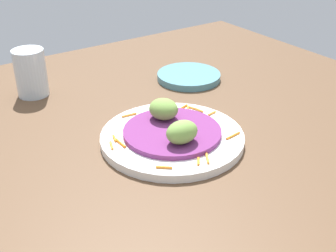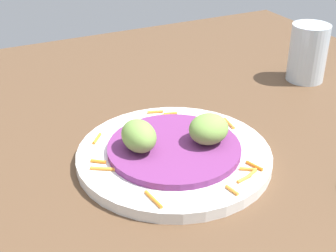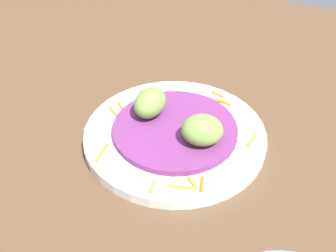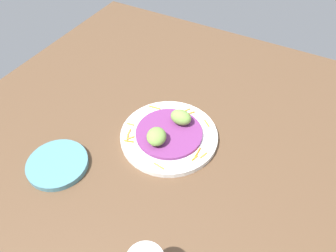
{
  "view_description": "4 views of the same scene",
  "coord_description": "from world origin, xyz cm",
  "px_view_note": "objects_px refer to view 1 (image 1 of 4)",
  "views": [
    {
      "loc": [
        -39.61,
        -52.2,
        41.0
      ],
      "look_at": [
        -3.19,
        0.88,
        5.49
      ],
      "focal_mm": 46.95,
      "sensor_mm": 36.0,
      "label": 1
    },
    {
      "loc": [
        43.09,
        -22.01,
        35.37
      ],
      "look_at": [
        -3.64,
        1.09,
        6.32
      ],
      "focal_mm": 50.61,
      "sensor_mm": 36.0,
      "label": 2
    },
    {
      "loc": [
        38.1,
        19.44,
        40.82
      ],
      "look_at": [
        -1.42,
        0.48,
        4.68
      ],
      "focal_mm": 45.7,
      "sensor_mm": 36.0,
      "label": 3
    },
    {
      "loc": [
        -27.64,
        48.79,
        63.63
      ],
      "look_at": [
        -1.85,
        1.27,
        6.34
      ],
      "focal_mm": 34.16,
      "sensor_mm": 36.0,
      "label": 4
    }
  ],
  "objects_px": {
    "guac_scoop_left": "(182,132)",
    "side_plate_small": "(189,76)",
    "guac_scoop_center": "(164,109)",
    "water_glass": "(31,73)",
    "main_plate": "(172,138)"
  },
  "relations": [
    {
      "from": "guac_scoop_center",
      "to": "side_plate_small",
      "type": "bearing_deg",
      "value": 42.25
    },
    {
      "from": "guac_scoop_left",
      "to": "side_plate_small",
      "type": "bearing_deg",
      "value": 51.03
    },
    {
      "from": "guac_scoop_left",
      "to": "side_plate_small",
      "type": "distance_m",
      "value": 0.32
    },
    {
      "from": "guac_scoop_left",
      "to": "guac_scoop_center",
      "type": "distance_m",
      "value": 0.09
    },
    {
      "from": "main_plate",
      "to": "water_glass",
      "type": "distance_m",
      "value": 0.35
    },
    {
      "from": "water_glass",
      "to": "side_plate_small",
      "type": "bearing_deg",
      "value": -20.5
    },
    {
      "from": "water_glass",
      "to": "guac_scoop_center",
      "type": "bearing_deg",
      "value": -63.21
    },
    {
      "from": "guac_scoop_left",
      "to": "side_plate_small",
      "type": "relative_size",
      "value": 0.38
    },
    {
      "from": "guac_scoop_center",
      "to": "side_plate_small",
      "type": "xyz_separation_m",
      "value": [
        0.18,
        0.16,
        -0.03
      ]
    },
    {
      "from": "guac_scoop_center",
      "to": "water_glass",
      "type": "xyz_separation_m",
      "value": [
        -0.14,
        0.28,
        0.01
      ]
    },
    {
      "from": "side_plate_small",
      "to": "water_glass",
      "type": "bearing_deg",
      "value": 159.5
    },
    {
      "from": "guac_scoop_center",
      "to": "guac_scoop_left",
      "type": "bearing_deg",
      "value": -104.55
    },
    {
      "from": "main_plate",
      "to": "side_plate_small",
      "type": "distance_m",
      "value": 0.28
    },
    {
      "from": "side_plate_small",
      "to": "main_plate",
      "type": "bearing_deg",
      "value": -132.75
    },
    {
      "from": "guac_scoop_left",
      "to": "guac_scoop_center",
      "type": "relative_size",
      "value": 1.03
    }
  ]
}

